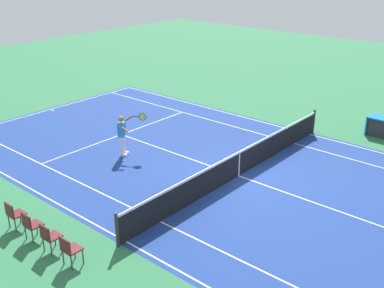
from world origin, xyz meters
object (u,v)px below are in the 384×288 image
Objects in this scene: spectator_chair_0 at (69,249)px; spectator_chair_3 at (14,213)px; tennis_player_near at (123,133)px; spectator_chair_2 at (31,224)px; tennis_ball at (244,131)px; spectator_chair_1 at (49,236)px; tennis_net at (239,164)px; equipment_cart_tarped at (382,126)px.

spectator_chair_3 is (2.70, 0.00, 0.00)m from spectator_chair_0.
tennis_player_near reaches higher than spectator_chair_2.
spectator_chair_0 is at bearing 180.00° from spectator_chair_2.
tennis_player_near is 1.93× the size of spectator_chair_2.
spectator_chair_1 is (-1.23, 11.00, 0.49)m from tennis_ball.
tennis_player_near is at bearing -66.09° from spectator_chair_2.
tennis_net reaches higher than tennis_ball.
spectator_chair_1 is at bearing 96.38° from tennis_ball.
tennis_ball is (2.42, -3.84, -0.46)m from tennis_net.
equipment_cart_tarped is (-4.57, -14.60, -0.08)m from spectator_chair_2.
equipment_cart_tarped is at bearing -100.76° from spectator_chair_0.
spectator_chair_3 reaches higher than tennis_ball.
spectator_chair_2 reaches higher than tennis_ball.
equipment_cart_tarped is (-7.12, -8.87, -0.49)m from tennis_player_near.
tennis_net is 6.89× the size of tennis_player_near.
spectator_chair_3 is at bearing 87.03° from tennis_ball.
tennis_net is 7.17m from spectator_chair_0.
spectator_chair_2 is (1.80, 0.00, 0.00)m from spectator_chair_0.
tennis_net is 13.30× the size of spectator_chair_0.
tennis_ball is (-2.21, -5.26, -0.90)m from tennis_player_near.
spectator_chair_0 is 1.80m from spectator_chair_2.
spectator_chair_2 is (2.09, 7.16, 0.03)m from tennis_net.
tennis_net reaches higher than spectator_chair_3.
spectator_chair_0 reaches higher than equipment_cart_tarped.
tennis_player_near reaches higher than spectator_chair_1.
spectator_chair_1 is 1.00× the size of spectator_chair_2.
tennis_player_near is at bearing 17.07° from tennis_net.
tennis_player_near is at bearing 51.25° from equipment_cart_tarped.
tennis_ball is 0.08× the size of spectator_chair_2.
spectator_chair_2 is (-0.33, 11.00, 0.49)m from tennis_ball.
tennis_net is 177.27× the size of tennis_ball.
tennis_player_near is 25.71× the size of tennis_ball.
tennis_net is at bearing -99.47° from spectator_chair_1.
spectator_chair_0 is at bearing 100.96° from tennis_ball.
spectator_chair_0 is 0.70× the size of equipment_cart_tarped.
tennis_ball is 0.08× the size of spectator_chair_3.
tennis_ball is at bearing -88.28° from spectator_chair_2.
equipment_cart_tarped is at bearing -128.75° from tennis_player_near.
spectator_chair_0 is 14.86m from equipment_cart_tarped.
spectator_chair_1 is (1.19, 7.16, 0.03)m from tennis_net.
spectator_chair_1 is 15.06m from equipment_cart_tarped.
tennis_net is at bearing -112.70° from spectator_chair_3.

